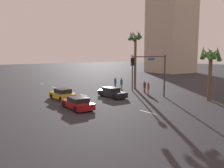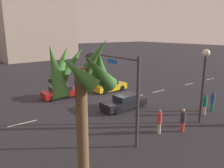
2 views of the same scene
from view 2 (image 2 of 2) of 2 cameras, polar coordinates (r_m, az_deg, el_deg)
ground_plane at (r=23.02m, az=1.87°, el=-4.33°), size 220.00×220.00×0.00m
lane_stripe_0 at (r=36.79m, az=24.20°, el=1.20°), size 2.09×0.14×0.01m
lane_stripe_1 at (r=32.18m, az=19.49°, el=0.02°), size 1.82×0.14×0.01m
lane_stripe_2 at (r=27.19m, az=12.02°, el=-1.84°), size 2.16×0.14×0.01m
lane_stripe_3 at (r=24.66m, az=6.54°, el=-3.20°), size 1.83×0.14×0.01m
lane_stripe_4 at (r=18.82m, az=-22.29°, el=-9.47°), size 2.21×0.14×0.01m
car_0 at (r=26.60m, az=-0.68°, el=-0.46°), size 4.18×1.93×1.39m
car_1 at (r=20.54m, az=3.23°, el=-4.75°), size 4.45×1.80×1.31m
car_2 at (r=24.67m, az=-12.80°, el=-2.02°), size 4.54×2.14×1.27m
traffic_signal at (r=14.54m, az=1.07°, el=1.18°), size 0.44×6.06×5.66m
streetlamp at (r=17.92m, az=22.90°, el=2.95°), size 0.56×0.56×5.77m
pedestrian_0 at (r=16.57m, az=17.97°, el=-8.85°), size 0.50×0.50×1.74m
pedestrian_1 at (r=21.80m, az=24.74°, el=-3.92°), size 0.51×0.51×1.85m
pedestrian_2 at (r=20.51m, az=23.01°, el=-4.76°), size 0.51×0.51×1.88m
pedestrian_3 at (r=15.86m, az=12.25°, el=-9.40°), size 0.46×0.46×1.75m
palm_tree_1 at (r=7.79m, az=-8.31°, el=-0.48°), size 2.65×2.53×6.90m
building_3 at (r=65.06m, az=-20.25°, el=14.24°), size 19.52×18.10×17.88m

